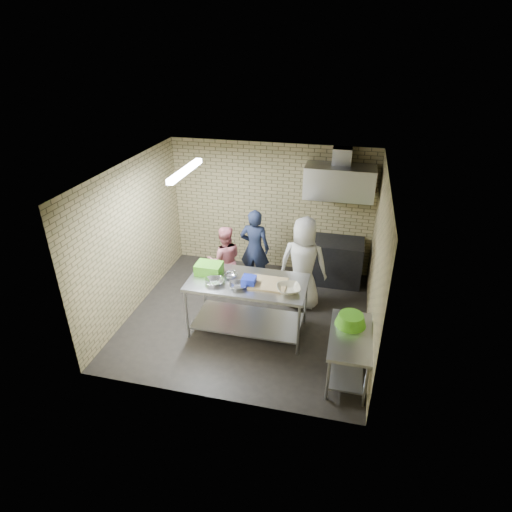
{
  "coord_description": "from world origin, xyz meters",
  "views": [
    {
      "loc": [
        1.59,
        -6.08,
        4.54
      ],
      "look_at": [
        0.1,
        0.2,
        1.15
      ],
      "focal_mm": 29.64,
      "sensor_mm": 36.0,
      "label": 1
    }
  ],
  "objects": [
    {
      "name": "floor",
      "position": [
        0.0,
        0.0,
        0.0
      ],
      "size": [
        4.2,
        4.2,
        0.0
      ],
      "primitive_type": "plane",
      "color": "black",
      "rests_on": "ground"
    },
    {
      "name": "ceiling",
      "position": [
        0.0,
        0.0,
        2.7
      ],
      "size": [
        4.2,
        4.2,
        0.0
      ],
      "primitive_type": "plane",
      "rotation": [
        3.14,
        0.0,
        0.0
      ],
      "color": "black",
      "rests_on": "ground"
    },
    {
      "name": "back_wall",
      "position": [
        0.0,
        2.0,
        1.35
      ],
      "size": [
        4.2,
        0.06,
        2.7
      ],
      "primitive_type": "cube",
      "color": "#968C5E",
      "rests_on": "ground"
    },
    {
      "name": "front_wall",
      "position": [
        0.0,
        -2.0,
        1.35
      ],
      "size": [
        4.2,
        0.06,
        2.7
      ],
      "primitive_type": "cube",
      "color": "#968C5E",
      "rests_on": "ground"
    },
    {
      "name": "left_wall",
      "position": [
        -2.1,
        0.0,
        1.35
      ],
      "size": [
        0.06,
        4.0,
        2.7
      ],
      "primitive_type": "cube",
      "color": "#968C5E",
      "rests_on": "ground"
    },
    {
      "name": "right_wall",
      "position": [
        2.1,
        0.0,
        1.35
      ],
      "size": [
        0.06,
        4.0,
        2.7
      ],
      "primitive_type": "cube",
      "color": "#968C5E",
      "rests_on": "ground"
    },
    {
      "name": "prep_table",
      "position": [
        0.09,
        -0.37,
        0.49
      ],
      "size": [
        1.95,
        0.97,
        0.97
      ],
      "primitive_type": "cube",
      "color": "silver",
      "rests_on": "floor"
    },
    {
      "name": "side_counter",
      "position": [
        1.8,
        -1.1,
        0.38
      ],
      "size": [
        0.6,
        1.2,
        0.75
      ],
      "primitive_type": "cube",
      "color": "silver",
      "rests_on": "floor"
    },
    {
      "name": "stove",
      "position": [
        1.35,
        1.65,
        0.45
      ],
      "size": [
        1.2,
        0.7,
        0.9
      ],
      "primitive_type": "cube",
      "color": "black",
      "rests_on": "floor"
    },
    {
      "name": "range_hood",
      "position": [
        1.35,
        1.7,
        2.1
      ],
      "size": [
        1.3,
        0.6,
        0.6
      ],
      "primitive_type": "cube",
      "color": "silver",
      "rests_on": "back_wall"
    },
    {
      "name": "hood_duct",
      "position": [
        1.35,
        1.85,
        2.55
      ],
      "size": [
        0.35,
        0.3,
        0.3
      ],
      "primitive_type": "cube",
      "color": "#A5A8AD",
      "rests_on": "back_wall"
    },
    {
      "name": "wall_shelf",
      "position": [
        1.65,
        1.89,
        1.92
      ],
      "size": [
        0.8,
        0.2,
        0.04
      ],
      "primitive_type": "cube",
      "color": "#3F2B19",
      "rests_on": "back_wall"
    },
    {
      "name": "fluorescent_fixture",
      "position": [
        -1.0,
        0.0,
        2.64
      ],
      "size": [
        0.1,
        1.25,
        0.08
      ],
      "primitive_type": "cube",
      "color": "white",
      "rests_on": "ceiling"
    },
    {
      "name": "green_crate",
      "position": [
        -0.61,
        -0.25,
        1.06
      ],
      "size": [
        0.43,
        0.32,
        0.17
      ],
      "primitive_type": "cube",
      "color": "green",
      "rests_on": "prep_table"
    },
    {
      "name": "blue_tub",
      "position": [
        0.14,
        -0.47,
        1.04
      ],
      "size": [
        0.22,
        0.22,
        0.14
      ],
      "primitive_type": "cube",
      "color": "#1A2FC9",
      "rests_on": "prep_table"
    },
    {
      "name": "cutting_board",
      "position": [
        0.44,
        -0.39,
        0.99
      ],
      "size": [
        0.59,
        0.45,
        0.03
      ],
      "primitive_type": "cube",
      "color": "#D8B87C",
      "rests_on": "prep_table"
    },
    {
      "name": "mixing_bowl_a",
      "position": [
        -0.41,
        -0.57,
        1.01
      ],
      "size": [
        0.39,
        0.39,
        0.07
      ],
      "primitive_type": "imported",
      "rotation": [
        0.0,
        0.0,
        0.33
      ],
      "color": "silver",
      "rests_on": "prep_table"
    },
    {
      "name": "mixing_bowl_b",
      "position": [
        -0.21,
        -0.32,
        1.01
      ],
      "size": [
        0.29,
        0.29,
        0.07
      ],
      "primitive_type": "imported",
      "rotation": [
        0.0,
        0.0,
        0.33
      ],
      "color": "#B7BABF",
      "rests_on": "prep_table"
    },
    {
      "name": "mixing_bowl_c",
      "position": [
        -0.01,
        -0.59,
        1.01
      ],
      "size": [
        0.36,
        0.36,
        0.07
      ],
      "primitive_type": "imported",
      "rotation": [
        0.0,
        0.0,
        0.33
      ],
      "color": "silver",
      "rests_on": "prep_table"
    },
    {
      "name": "ceramic_bowl",
      "position": [
        0.79,
        -0.52,
        1.02
      ],
      "size": [
        0.47,
        0.47,
        0.09
      ],
      "primitive_type": "imported",
      "rotation": [
        0.0,
        0.0,
        0.33
      ],
      "color": "beige",
      "rests_on": "prep_table"
    },
    {
      "name": "green_basin",
      "position": [
        1.78,
        -0.85,
        0.83
      ],
      "size": [
        0.46,
        0.46,
        0.17
      ],
      "primitive_type": null,
      "color": "#59C626",
      "rests_on": "side_counter"
    },
    {
      "name": "bottle_red",
      "position": [
        1.4,
        1.89,
        2.03
      ],
      "size": [
        0.07,
        0.07,
        0.18
      ],
      "primitive_type": "cylinder",
      "color": "#B22619",
      "rests_on": "wall_shelf"
    },
    {
      "name": "bottle_green",
      "position": [
        1.8,
        1.89,
        2.02
      ],
      "size": [
        0.06,
        0.06,
        0.15
      ],
      "primitive_type": "cylinder",
      "color": "green",
      "rests_on": "wall_shelf"
    },
    {
      "name": "man_navy",
      "position": [
        -0.15,
        1.14,
        0.81
      ],
      "size": [
        0.59,
        0.39,
        1.62
      ],
      "primitive_type": "imported",
      "rotation": [
        0.0,
        0.0,
        3.14
      ],
      "color": "#151C36",
      "rests_on": "floor"
    },
    {
      "name": "woman_pink",
      "position": [
        -0.64,
        0.73,
        0.7
      ],
      "size": [
        0.82,
        0.74,
        1.39
      ],
      "primitive_type": "imported",
      "rotation": [
        0.0,
        0.0,
        3.52
      ],
      "color": "#C86A75",
      "rests_on": "floor"
    },
    {
      "name": "woman_white",
      "position": [
        0.88,
        0.61,
        0.88
      ],
      "size": [
        0.89,
        0.61,
        1.76
      ],
      "primitive_type": "imported",
      "rotation": [
        0.0,
        0.0,
        3.08
      ],
      "color": "silver",
      "rests_on": "floor"
    }
  ]
}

